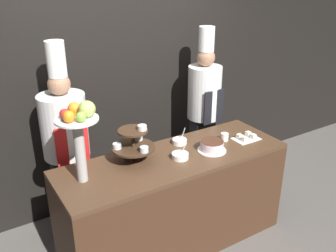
# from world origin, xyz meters

# --- Properties ---
(wall_back) EXTENTS (10.00, 0.06, 2.80)m
(wall_back) POSITION_xyz_m (0.00, 1.37, 1.40)
(wall_back) COLOR black
(wall_back) RESTS_ON ground_plane
(buffet_counter) EXTENTS (2.04, 0.68, 0.91)m
(buffet_counter) POSITION_xyz_m (0.00, 0.34, 0.45)
(buffet_counter) COLOR #422819
(buffet_counter) RESTS_ON ground_plane
(tiered_stand) EXTENTS (0.36, 0.36, 0.32)m
(tiered_stand) POSITION_xyz_m (-0.32, 0.46, 1.07)
(tiered_stand) COLOR #3D2819
(tiered_stand) RESTS_ON buffet_counter
(fruit_pedestal) EXTENTS (0.31, 0.31, 0.63)m
(fruit_pedestal) POSITION_xyz_m (-0.79, 0.39, 1.35)
(fruit_pedestal) COLOR #B2ADA8
(fruit_pedestal) RESTS_ON buffet_counter
(cake_round) EXTENTS (0.25, 0.25, 0.10)m
(cake_round) POSITION_xyz_m (0.34, 0.26, 0.95)
(cake_round) COLOR white
(cake_round) RESTS_ON buffet_counter
(cup_white) EXTENTS (0.07, 0.07, 0.07)m
(cup_white) POSITION_xyz_m (0.57, 0.37, 0.94)
(cup_white) COLOR white
(cup_white) RESTS_ON buffet_counter
(cake_square_tray) EXTENTS (0.24, 0.17, 0.05)m
(cake_square_tray) POSITION_xyz_m (0.76, 0.28, 0.92)
(cake_square_tray) COLOR white
(cake_square_tray) RESTS_ON buffet_counter
(serving_bowl_near) EXTENTS (0.14, 0.14, 0.15)m
(serving_bowl_near) POSITION_xyz_m (0.03, 0.29, 0.93)
(serving_bowl_near) COLOR white
(serving_bowl_near) RESTS_ON buffet_counter
(serving_bowl_far) EXTENTS (0.13, 0.13, 0.15)m
(serving_bowl_far) POSITION_xyz_m (0.18, 0.53, 0.93)
(serving_bowl_far) COLOR white
(serving_bowl_far) RESTS_ON buffet_counter
(chef_left) EXTENTS (0.41, 0.41, 1.86)m
(chef_left) POSITION_xyz_m (-0.73, 0.98, 0.97)
(chef_left) COLOR black
(chef_left) RESTS_ON ground_plane
(chef_center_left) EXTENTS (0.36, 0.36, 1.85)m
(chef_center_left) POSITION_xyz_m (0.80, 0.98, 1.01)
(chef_center_left) COLOR #28282D
(chef_center_left) RESTS_ON ground_plane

